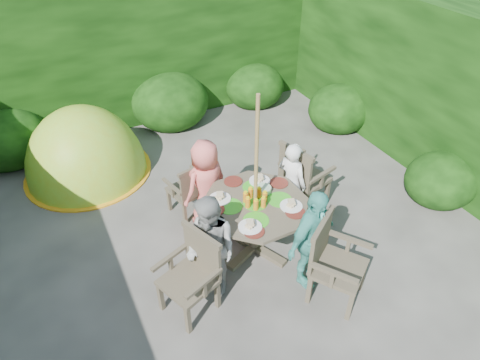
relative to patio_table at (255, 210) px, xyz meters
name	(u,v)px	position (x,y,z in m)	size (l,w,h in m)	color
ground	(216,244)	(-0.42, 0.28, -0.65)	(60.00, 60.00, 0.00)	#44423D
hedge_enclosure	(173,117)	(-0.42, 1.62, 0.60)	(9.00, 9.00, 2.50)	black
patio_table	(255,210)	(0.00, 0.00, 0.00)	(1.76, 1.76, 0.93)	#41392A
parasol_pole	(256,181)	(0.00, 0.00, 0.45)	(0.04, 0.04, 2.20)	olive
garden_chair_right	(302,176)	(0.99, 0.45, -0.11)	(0.67, 0.72, 1.01)	#41392A
garden_chair_left	(193,273)	(-1.00, -0.45, -0.14)	(0.68, 0.72, 0.96)	#41392A
garden_chair_back	(190,188)	(-0.46, 1.00, -0.20)	(0.60, 0.56, 0.85)	#41392A
garden_chair_front	(332,261)	(0.42, -1.01, -0.11)	(0.80, 0.78, 1.01)	#41392A
child_right	(291,183)	(0.73, 0.32, -0.05)	(0.44, 0.29, 1.21)	white
child_left	(211,248)	(-0.74, -0.33, 0.01)	(0.64, 0.50, 1.32)	gray
child_back	(207,185)	(-0.33, 0.73, 0.00)	(0.64, 0.42, 1.31)	#F86D66
child_front	(312,240)	(0.32, -0.73, 0.01)	(0.78, 0.33, 1.33)	#4FB9AA
dome_tent	(89,173)	(-1.58, 2.67, -0.65)	(2.00, 2.00, 2.26)	#ABC125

